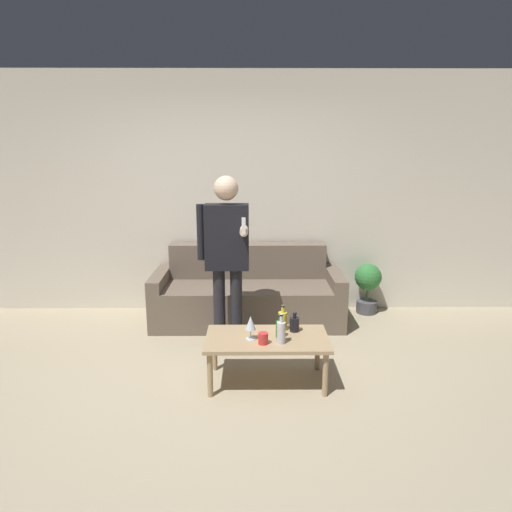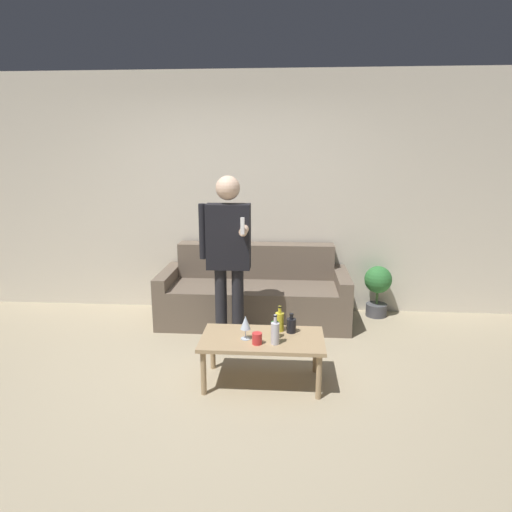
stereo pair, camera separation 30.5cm
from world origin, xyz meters
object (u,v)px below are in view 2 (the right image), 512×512
Objects in this scene: couch at (254,294)px; person_standing_front at (228,249)px; coffee_table at (262,343)px; bottle_orange at (275,333)px.

person_standing_front is at bearing -103.32° from couch.
coffee_table is at bearing -83.09° from couch.
person_standing_front reaches higher than bottle_orange.
bottle_orange is (0.10, -0.11, 0.14)m from coffee_table.
coffee_table is at bearing -60.96° from person_standing_front.
bottle_orange reaches higher than coffee_table.
person_standing_front is (-0.18, -0.77, 0.68)m from couch.
bottle_orange is at bearing -47.26° from coffee_table.
person_standing_front reaches higher than couch.
couch reaches higher than bottle_orange.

